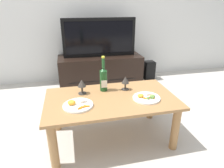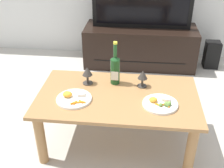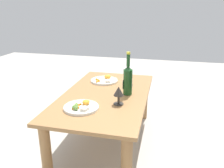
% 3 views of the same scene
% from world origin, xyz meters
% --- Properties ---
extents(ground_plane, '(6.40, 6.40, 0.00)m').
position_xyz_m(ground_plane, '(0.00, 0.00, 0.00)').
color(ground_plane, '#B7B2A8').
extents(dining_table, '(1.16, 0.66, 0.44)m').
position_xyz_m(dining_table, '(0.00, 0.00, 0.36)').
color(dining_table, '#9E7042').
rests_on(dining_table, ground_plane).
extents(tv_stand, '(1.28, 0.49, 0.46)m').
position_xyz_m(tv_stand, '(0.14, 1.41, 0.23)').
color(tv_stand, black).
rests_on(tv_stand, ground_plane).
extents(tv_screen, '(1.10, 0.05, 0.57)m').
position_xyz_m(tv_screen, '(0.14, 1.41, 0.74)').
color(tv_screen, black).
rests_on(tv_screen, tv_stand).
extents(floor_speaker, '(0.16, 0.16, 0.31)m').
position_xyz_m(floor_speaker, '(0.98, 1.42, 0.16)').
color(floor_speaker, black).
rests_on(floor_speaker, ground_plane).
extents(wine_bottle, '(0.07, 0.07, 0.34)m').
position_xyz_m(wine_bottle, '(-0.04, 0.17, 0.56)').
color(wine_bottle, '#19471E').
rests_on(wine_bottle, dining_table).
extents(goblet_left, '(0.08, 0.08, 0.14)m').
position_xyz_m(goblet_left, '(-0.24, 0.14, 0.53)').
color(goblet_left, '#38332D').
rests_on(goblet_left, dining_table).
extents(goblet_right, '(0.07, 0.07, 0.13)m').
position_xyz_m(goblet_right, '(0.17, 0.14, 0.53)').
color(goblet_right, '#38332D').
rests_on(goblet_right, dining_table).
extents(dinner_plate_left, '(0.25, 0.25, 0.05)m').
position_xyz_m(dinner_plate_left, '(-0.30, -0.09, 0.45)').
color(dinner_plate_left, white).
rests_on(dinner_plate_left, dining_table).
extents(dinner_plate_right, '(0.24, 0.24, 0.04)m').
position_xyz_m(dinner_plate_right, '(0.30, -0.09, 0.45)').
color(dinner_plate_right, white).
rests_on(dinner_plate_right, dining_table).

